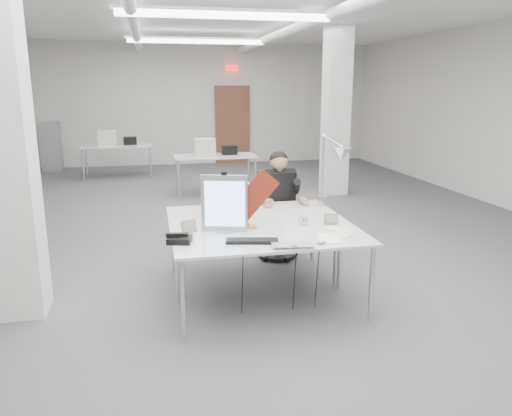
{
  "coord_description": "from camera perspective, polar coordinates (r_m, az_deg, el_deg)",
  "views": [
    {
      "loc": [
        -1.04,
        -6.76,
        2.1
      ],
      "look_at": [
        -0.03,
        -2.0,
        0.9
      ],
      "focal_mm": 35.0,
      "sensor_mm": 36.0,
      "label": 1
    }
  ],
  "objects": [
    {
      "name": "bg_desk_b",
      "position": [
        12.06,
        -15.61,
        6.85
      ],
      "size": [
        1.6,
        0.8,
        0.02
      ],
      "primitive_type": "cube",
      "color": "silver",
      "rests_on": "room_shell"
    },
    {
      "name": "architect_lamp",
      "position": [
        5.46,
        8.51,
        3.73
      ],
      "size": [
        0.42,
        0.66,
        0.8
      ],
      "primitive_type": null,
      "rotation": [
        0.0,
        0.0,
        -0.36
      ],
      "color": "silver",
      "rests_on": "desk_second"
    },
    {
      "name": "bankers_lamp",
      "position": [
        4.83,
        -0.93,
        -0.48
      ],
      "size": [
        0.29,
        0.16,
        0.31
      ],
      "primitive_type": null,
      "rotation": [
        0.0,
        0.0,
        -0.19
      ],
      "color": "#B77E39",
      "rests_on": "desk_main"
    },
    {
      "name": "pennant",
      "position": [
        4.68,
        -0.34,
        1.23
      ],
      "size": [
        0.5,
        0.1,
        0.54
      ],
      "primitive_type": "cube",
      "rotation": [
        0.0,
        -0.87,
        -0.17
      ],
      "color": "maroon",
      "rests_on": "monitor"
    },
    {
      "name": "bg_desk_a",
      "position": [
        9.93,
        -4.7,
        5.92
      ],
      "size": [
        1.6,
        0.8,
        0.02
      ],
      "primitive_type": "cube",
      "color": "silver",
      "rests_on": "room_shell"
    },
    {
      "name": "desk_main",
      "position": [
        4.59,
        1.7,
        -3.38
      ],
      "size": [
        1.8,
        0.9,
        0.02
      ],
      "primitive_type": "cube",
      "color": "silver",
      "rests_on": "room_shell"
    },
    {
      "name": "picture_frame_right",
      "position": [
        5.02,
        8.56,
        -1.23
      ],
      "size": [
        0.14,
        0.06,
        0.11
      ],
      "primitive_type": "cube",
      "rotation": [
        -0.21,
        0.0,
        -0.18
      ],
      "color": "#AA9449",
      "rests_on": "desk_main"
    },
    {
      "name": "office_chair",
      "position": [
        6.18,
        2.44,
        -0.95
      ],
      "size": [
        0.6,
        0.6,
        1.05
      ],
      "primitive_type": null,
      "rotation": [
        0.0,
        0.0,
        0.18
      ],
      "color": "black",
      "rests_on": "room_shell"
    },
    {
      "name": "desk_clock",
      "position": [
        4.96,
        5.42,
        -1.37
      ],
      "size": [
        0.1,
        0.05,
        0.1
      ],
      "primitive_type": "cylinder",
      "rotation": [
        1.57,
        0.0,
        -0.19
      ],
      "color": "#B9BABE",
      "rests_on": "desk_main"
    },
    {
      "name": "monitor",
      "position": [
        4.69,
        -3.64,
        0.53
      ],
      "size": [
        0.43,
        0.16,
        0.54
      ],
      "primitive_type": "cube",
      "rotation": [
        0.0,
        0.0,
        -0.28
      ],
      "color": "#A6A6AA",
      "rests_on": "desk_main"
    },
    {
      "name": "keyboard",
      "position": [
        4.41,
        -0.45,
        -3.79
      ],
      "size": [
        0.49,
        0.25,
        0.02
      ],
      "primitive_type": "cube",
      "rotation": [
        0.0,
        0.0,
        -0.22
      ],
      "color": "black",
      "rests_on": "desk_main"
    },
    {
      "name": "mouse",
      "position": [
        4.4,
        7.44,
        -3.89
      ],
      "size": [
        0.09,
        0.06,
        0.03
      ],
      "primitive_type": "ellipsoid",
      "rotation": [
        0.0,
        0.0,
        0.07
      ],
      "color": "#A6A5AA",
      "rests_on": "desk_main"
    },
    {
      "name": "filing_cabinet",
      "position": [
        13.72,
        -22.36,
        6.51
      ],
      "size": [
        0.45,
        0.55,
        1.2
      ],
      "primitive_type": "cube",
      "color": "gray",
      "rests_on": "room_shell"
    },
    {
      "name": "paper_stack_b",
      "position": [
        4.73,
        9.91,
        -2.87
      ],
      "size": [
        0.27,
        0.28,
        0.01
      ],
      "primitive_type": "cube",
      "rotation": [
        0.0,
        0.0,
        -0.7
      ],
      "color": "#ECE18D",
      "rests_on": "desk_main"
    },
    {
      "name": "picture_frame_left",
      "position": [
        4.72,
        -7.7,
        -2.11
      ],
      "size": [
        0.15,
        0.1,
        0.12
      ],
      "primitive_type": "cube",
      "rotation": [
        -0.21,
        0.0,
        0.48
      ],
      "color": "#A97C49",
      "rests_on": "desk_main"
    },
    {
      "name": "laptop",
      "position": [
        4.23,
        4.36,
        -4.54
      ],
      "size": [
        0.39,
        0.27,
        0.03
      ],
      "primitive_type": "imported",
      "rotation": [
        0.0,
        0.0,
        -0.12
      ],
      "color": "#BABBBF",
      "rests_on": "desk_main"
    },
    {
      "name": "room_shell",
      "position": [
        6.99,
        -3.13,
        10.48
      ],
      "size": [
        10.04,
        14.04,
        3.24
      ],
      "color": "#48484A",
      "rests_on": "ground"
    },
    {
      "name": "paper_stack_c",
      "position": [
        4.87,
        9.58,
        -2.37
      ],
      "size": [
        0.24,
        0.2,
        0.01
      ],
      "primitive_type": "cube",
      "rotation": [
        0.0,
        0.0,
        -0.35
      ],
      "color": "silver",
      "rests_on": "desk_main"
    },
    {
      "name": "seated_person",
      "position": [
        6.04,
        2.6,
        2.36
      ],
      "size": [
        0.6,
        0.7,
        0.93
      ],
      "primitive_type": null,
      "rotation": [
        0.0,
        0.0,
        0.18
      ],
      "color": "black",
      "rests_on": "office_chair"
    },
    {
      "name": "beige_monitor",
      "position": [
        5.46,
        -3.18,
        1.39
      ],
      "size": [
        0.42,
        0.4,
        0.34
      ],
      "primitive_type": "cube",
      "rotation": [
        0.0,
        0.0,
        0.19
      ],
      "color": "beige",
      "rests_on": "desk_second"
    },
    {
      "name": "paper_stack_a",
      "position": [
        4.57,
        8.33,
        -3.42
      ],
      "size": [
        0.27,
        0.34,
        0.01
      ],
      "primitive_type": "cube",
      "rotation": [
        0.0,
        0.0,
        -0.22
      ],
      "color": "white",
      "rests_on": "desk_main"
    },
    {
      "name": "desk_phone",
      "position": [
        4.45,
        -8.73,
        -3.6
      ],
      "size": [
        0.24,
        0.23,
        0.05
      ],
      "primitive_type": "cube",
      "rotation": [
        0.0,
        0.0,
        -0.24
      ],
      "color": "black",
      "rests_on": "desk_main"
    },
    {
      "name": "desk_second",
      "position": [
        5.44,
        -0.54,
        -0.64
      ],
      "size": [
        1.8,
        0.9,
        0.02
      ],
      "primitive_type": "cube",
      "color": "silver",
      "rests_on": "room_shell"
    }
  ]
}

